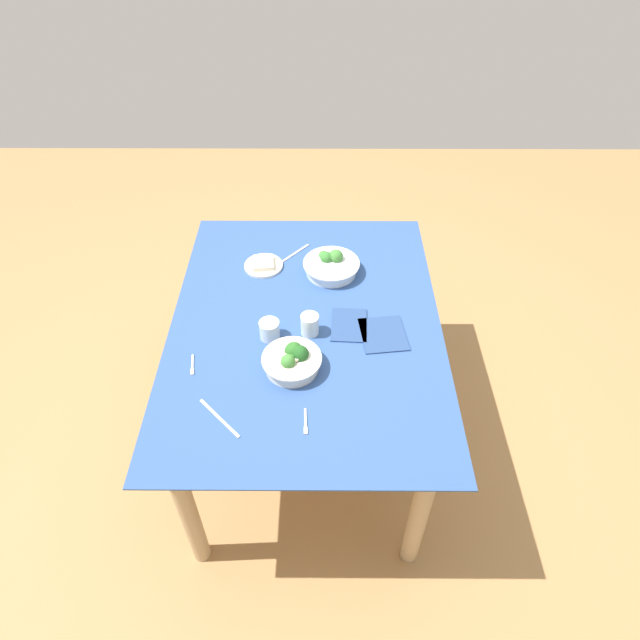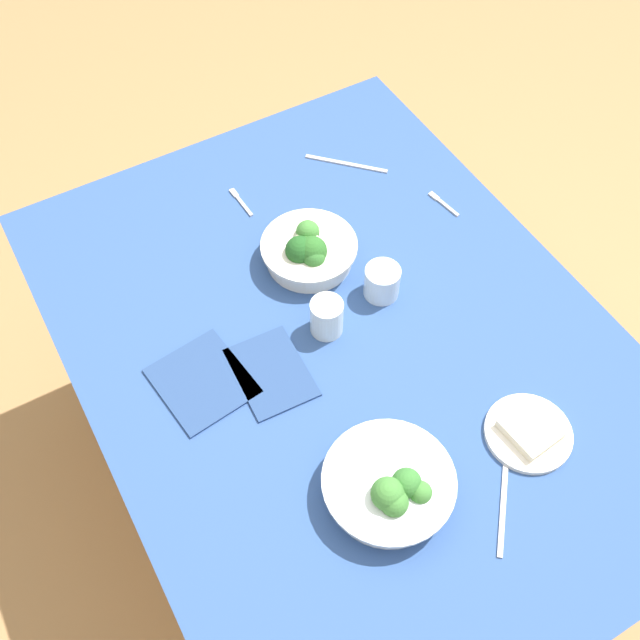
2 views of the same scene
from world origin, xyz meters
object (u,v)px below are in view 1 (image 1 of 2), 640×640
at_px(bread_side_plate, 263,265).
at_px(water_glass_center, 310,324).
at_px(broccoli_bowl_near, 331,265).
at_px(fork_by_far_bowl, 192,366).
at_px(broccoli_bowl_far, 293,360).
at_px(table_knife_right, 219,418).
at_px(water_glass_side, 270,330).
at_px(napkin_folded_lower, 349,325).
at_px(fork_by_near_bowl, 306,423).
at_px(napkin_folded_upper, 383,334).
at_px(table_knife_left, 294,254).

bearing_deg(bread_side_plate, water_glass_center, -152.57).
relative_size(broccoli_bowl_near, fork_by_far_bowl, 2.51).
distance_m(broccoli_bowl_far, table_knife_right, 0.34).
xyz_separation_m(water_glass_side, napkin_folded_lower, (0.06, -0.31, -0.04)).
bearing_deg(napkin_folded_lower, fork_by_near_bowl, 160.95).
xyz_separation_m(bread_side_plate, water_glass_center, (-0.42, -0.22, 0.03)).
distance_m(broccoli_bowl_near, bread_side_plate, 0.31).
distance_m(bread_side_plate, water_glass_center, 0.47).
bearing_deg(napkin_folded_upper, fork_by_near_bowl, 144.84).
distance_m(bread_side_plate, napkin_folded_upper, 0.66).
relative_size(water_glass_center, fork_by_far_bowl, 0.88).
distance_m(broccoli_bowl_far, broccoli_bowl_near, 0.58).
height_order(fork_by_near_bowl, napkin_folded_upper, napkin_folded_upper).
bearing_deg(napkin_folded_upper, table_knife_left, 35.67).
height_order(bread_side_plate, water_glass_center, water_glass_center).
bearing_deg(napkin_folded_lower, water_glass_center, 104.24).
relative_size(broccoli_bowl_near, water_glass_side, 3.13).
distance_m(broccoli_bowl_far, bread_side_plate, 0.62).
bearing_deg(broccoli_bowl_far, napkin_folded_lower, -44.10).
distance_m(water_glass_center, table_knife_left, 0.52).
distance_m(water_glass_side, napkin_folded_lower, 0.32).
bearing_deg(broccoli_bowl_near, water_glass_side, 149.16).
distance_m(broccoli_bowl_far, water_glass_side, 0.18).
relative_size(broccoli_bowl_far, napkin_folded_lower, 1.16).
height_order(broccoli_bowl_far, napkin_folded_upper, broccoli_bowl_far).
bearing_deg(bread_side_plate, broccoli_bowl_near, -96.20).
bearing_deg(table_knife_right, fork_by_near_bowl, 42.06).
distance_m(water_glass_side, fork_by_near_bowl, 0.43).
height_order(bread_side_plate, table_knife_right, bread_side_plate).
xyz_separation_m(water_glass_center, fork_by_near_bowl, (-0.43, 0.01, -0.04)).
bearing_deg(table_knife_right, water_glass_center, 99.50).
bearing_deg(bread_side_plate, napkin_folded_lower, -135.35).
bearing_deg(broccoli_bowl_near, fork_by_far_bowl, 137.21).
relative_size(fork_by_far_bowl, fork_by_near_bowl, 0.95).
height_order(fork_by_near_bowl, table_knife_left, same).
bearing_deg(napkin_folded_upper, broccoli_bowl_far, 116.03).
relative_size(water_glass_side, table_knife_left, 0.39).
bearing_deg(fork_by_far_bowl, table_knife_left, 144.20).
bearing_deg(table_knife_left, water_glass_side, 33.74).
bearing_deg(napkin_folded_lower, napkin_folded_upper, -111.43).
bearing_deg(table_knife_right, napkin_folded_lower, 90.27).
distance_m(bread_side_plate, fork_by_near_bowl, 0.87).
bearing_deg(napkin_folded_upper, napkin_folded_lower, 68.57).
distance_m(broccoli_bowl_near, napkin_folded_lower, 0.35).
bearing_deg(bread_side_plate, broccoli_bowl_far, -165.29).
xyz_separation_m(broccoli_bowl_far, fork_by_far_bowl, (0.00, 0.37, -0.04)).
xyz_separation_m(bread_side_plate, fork_by_near_bowl, (-0.85, -0.21, -0.01)).
xyz_separation_m(water_glass_center, fork_by_far_bowl, (-0.18, 0.43, -0.04)).
bearing_deg(bread_side_plate, fork_by_near_bowl, -166.15).
bearing_deg(broccoli_bowl_near, napkin_folded_lower, -168.85).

